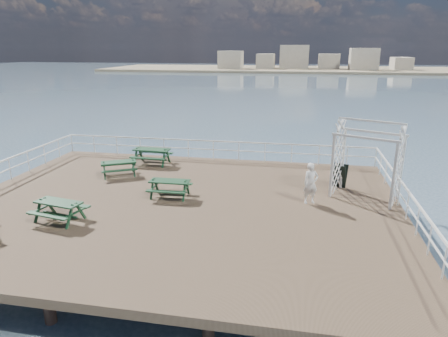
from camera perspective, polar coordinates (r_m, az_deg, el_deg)
ground at (r=16.73m, az=-6.49°, el=-5.34°), size 18.00×14.00×0.30m
sea_backdrop at (r=149.18m, az=14.11°, el=13.94°), size 300.00×300.00×9.20m
railing at (r=18.74m, az=-4.52°, el=0.50°), size 17.77×13.76×1.10m
picnic_table_a at (r=20.53m, az=-14.81°, el=0.44°), size 2.14×2.00×0.82m
picnic_table_b at (r=22.20m, az=-10.29°, el=2.19°), size 2.02×1.65×0.95m
picnic_table_c at (r=17.21m, az=-7.76°, el=-2.33°), size 1.72×1.40×0.82m
picnic_table_d at (r=15.92m, az=-22.53°, el=-5.08°), size 1.98×1.71×0.85m
trellis_arbor at (r=17.65m, az=19.73°, el=0.56°), size 3.04×2.41×3.35m
sandwich_board at (r=18.98m, az=16.11°, el=-1.01°), size 0.80×0.71×1.08m
person at (r=16.63m, az=12.29°, el=-2.08°), size 0.73×0.62×1.70m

